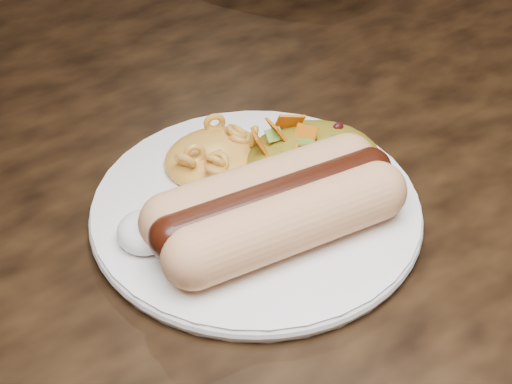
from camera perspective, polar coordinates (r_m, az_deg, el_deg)
table at (r=0.70m, az=-14.92°, el=-3.72°), size 1.60×0.90×0.75m
plate at (r=0.56m, az=-0.00°, el=-1.27°), size 0.24×0.24×0.01m
hotdog at (r=0.52m, az=1.45°, el=-0.98°), size 0.15×0.10×0.04m
mac_and_cheese at (r=0.58m, az=-2.97°, el=3.37°), size 0.10×0.09×0.03m
sour_cream at (r=0.52m, az=-8.03°, el=-2.56°), size 0.05×0.05×0.02m
taco_salad at (r=0.57m, az=4.30°, el=2.81°), size 0.11×0.10×0.05m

